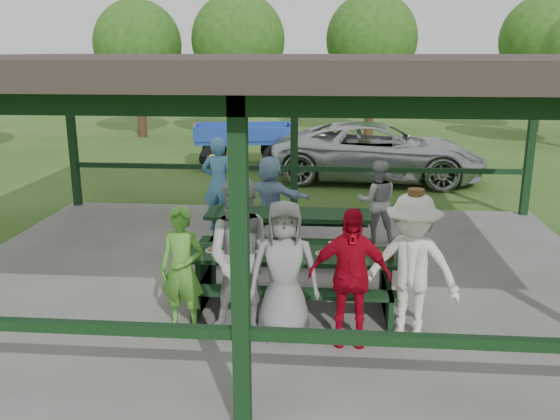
# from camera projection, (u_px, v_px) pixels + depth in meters

# --- Properties ---
(ground) EXTENTS (90.00, 90.00, 0.00)m
(ground) POSITION_uv_depth(u_px,v_px,m) (279.00, 279.00, 9.13)
(ground) COLOR #2C5019
(ground) RESTS_ON ground
(concrete_slab) EXTENTS (10.00, 8.00, 0.10)m
(concrete_slab) POSITION_uv_depth(u_px,v_px,m) (279.00, 276.00, 9.11)
(concrete_slab) COLOR #63635E
(concrete_slab) RESTS_ON ground
(pavilion_structure) EXTENTS (10.60, 8.60, 3.24)m
(pavilion_structure) POSITION_uv_depth(u_px,v_px,m) (279.00, 68.00, 8.30)
(pavilion_structure) COLOR black
(pavilion_structure) RESTS_ON concrete_slab
(picnic_table_near) EXTENTS (2.78, 1.39, 0.75)m
(picnic_table_near) POSITION_uv_depth(u_px,v_px,m) (294.00, 272.00, 7.80)
(picnic_table_near) COLOR black
(picnic_table_near) RESTS_ON concrete_slab
(picnic_table_far) EXTENTS (2.67, 1.39, 0.75)m
(picnic_table_far) POSITION_uv_depth(u_px,v_px,m) (288.00, 228.00, 9.74)
(picnic_table_far) COLOR black
(picnic_table_far) RESTS_ON concrete_slab
(table_setting) EXTENTS (2.45, 0.45, 0.10)m
(table_setting) POSITION_uv_depth(u_px,v_px,m) (307.00, 250.00, 7.74)
(table_setting) COLOR white
(table_setting) RESTS_ON picnic_table_near
(contestant_green) EXTENTS (0.62, 0.46, 1.54)m
(contestant_green) POSITION_uv_depth(u_px,v_px,m) (182.00, 270.00, 7.08)
(contestant_green) COLOR #509930
(contestant_green) RESTS_ON concrete_slab
(contestant_grey_left) EXTENTS (0.96, 0.75, 1.92)m
(contestant_grey_left) POSITION_uv_depth(u_px,v_px,m) (244.00, 259.00, 6.90)
(contestant_grey_left) COLOR #98999B
(contestant_grey_left) RESTS_ON concrete_slab
(contestant_grey_mid) EXTENTS (0.86, 0.61, 1.67)m
(contestant_grey_mid) POSITION_uv_depth(u_px,v_px,m) (284.00, 271.00, 6.88)
(contestant_grey_mid) COLOR gray
(contestant_grey_mid) RESTS_ON concrete_slab
(contestant_red) EXTENTS (0.95, 0.40, 1.62)m
(contestant_red) POSITION_uv_depth(u_px,v_px,m) (350.00, 277.00, 6.75)
(contestant_red) COLOR #B1061A
(contestant_red) RESTS_ON concrete_slab
(contestant_white_fedora) EXTENTS (1.29, 0.99, 1.81)m
(contestant_white_fedora) POSITION_uv_depth(u_px,v_px,m) (411.00, 267.00, 6.85)
(contestant_white_fedora) COLOR silver
(contestant_white_fedora) RESTS_ON concrete_slab
(spectator_lblue) EXTENTS (1.48, 1.00, 1.53)m
(spectator_lblue) POSITION_uv_depth(u_px,v_px,m) (270.00, 198.00, 10.56)
(spectator_lblue) COLOR #83A9CB
(spectator_lblue) RESTS_ON concrete_slab
(spectator_blue) EXTENTS (0.68, 0.48, 1.77)m
(spectator_blue) POSITION_uv_depth(u_px,v_px,m) (219.00, 184.00, 11.13)
(spectator_blue) COLOR teal
(spectator_blue) RESTS_ON concrete_slab
(spectator_grey) EXTENTS (0.74, 0.59, 1.46)m
(spectator_grey) POSITION_uv_depth(u_px,v_px,m) (377.00, 201.00, 10.46)
(spectator_grey) COLOR #939496
(spectator_grey) RESTS_ON concrete_slab
(pickup_truck) EXTENTS (5.82, 3.08, 1.56)m
(pickup_truck) POSITION_uv_depth(u_px,v_px,m) (378.00, 152.00, 15.91)
(pickup_truck) COLOR silver
(pickup_truck) RESTS_ON ground
(farm_trailer) EXTENTS (3.97, 2.08, 1.37)m
(farm_trailer) POSITION_uv_depth(u_px,v_px,m) (244.00, 144.00, 17.83)
(farm_trailer) COLOR #1B3C96
(farm_trailer) RESTS_ON ground
(tree_far_left) EXTENTS (3.44, 3.44, 5.37)m
(tree_far_left) POSITION_uv_depth(u_px,v_px,m) (138.00, 45.00, 23.26)
(tree_far_left) COLOR #352315
(tree_far_left) RESTS_ON ground
(tree_left) EXTENTS (3.57, 3.57, 5.58)m
(tree_left) POSITION_uv_depth(u_px,v_px,m) (238.00, 41.00, 22.62)
(tree_left) COLOR #352315
(tree_left) RESTS_ON ground
(tree_mid) EXTENTS (3.62, 3.62, 5.66)m
(tree_mid) POSITION_uv_depth(u_px,v_px,m) (372.00, 40.00, 23.49)
(tree_mid) COLOR #352315
(tree_mid) RESTS_ON ground
(tree_far_right) EXTENTS (3.63, 3.63, 5.68)m
(tree_far_right) POSITION_uv_depth(u_px,v_px,m) (544.00, 40.00, 24.63)
(tree_far_right) COLOR #352315
(tree_far_right) RESTS_ON ground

